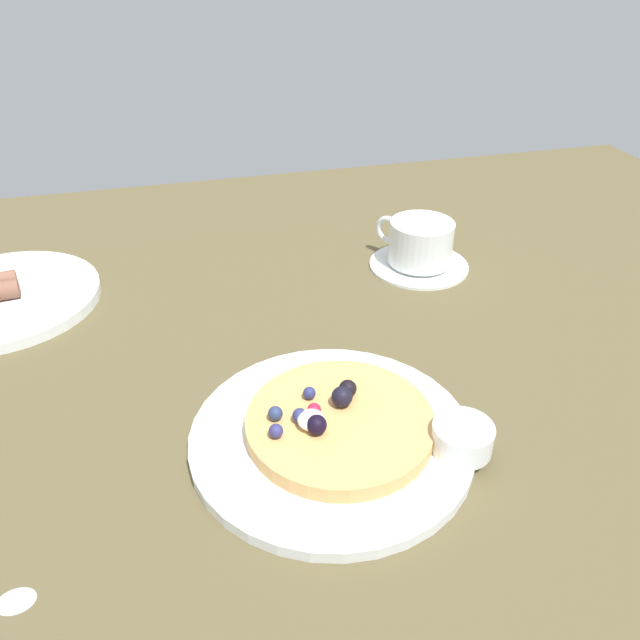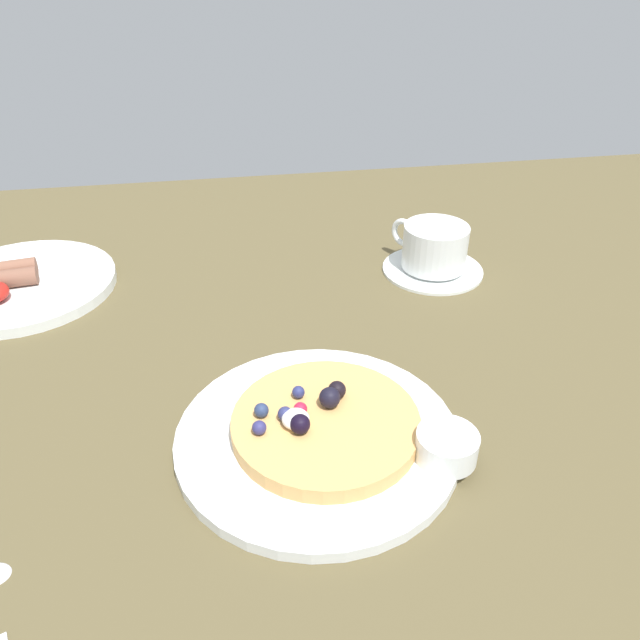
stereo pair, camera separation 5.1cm
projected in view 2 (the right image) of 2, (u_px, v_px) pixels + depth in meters
ground_plane at (262, 358)px, 71.60cm from camera, size 171.63×111.80×3.00cm
pancake_plate at (317, 437)px, 57.71cm from camera, size 26.29×26.29×1.19cm
pancake_with_berries at (324, 423)px, 57.06cm from camera, size 17.38×17.38×3.59cm
syrup_ramekin at (447, 446)px, 54.01cm from camera, size 5.47×5.47×2.64cm
breakfast_plate at (21, 285)px, 81.41cm from camera, size 23.94×23.94×1.39cm
coffee_saucer at (433, 268)px, 85.80cm from camera, size 13.75×13.75×0.82cm
coffee_cup at (434, 245)px, 84.00cm from camera, size 9.04×10.58×5.87cm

